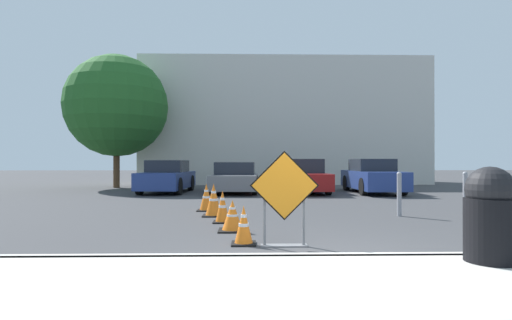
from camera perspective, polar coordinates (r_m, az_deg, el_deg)
ground_plane at (r=15.24m, az=2.91°, el=-5.30°), size 96.00×96.00×0.00m
sidewalk_strip at (r=4.39m, az=14.11°, el=-17.00°), size 29.95×2.16×0.14m
curb_lip at (r=5.41m, az=10.97°, el=-13.80°), size 29.95×0.20×0.14m
road_closed_sign at (r=6.30m, az=4.07°, el=-4.85°), size 1.09×0.20×1.51m
traffic_cone_nearest at (r=6.53m, az=-1.77°, el=-9.35°), size 0.40×0.40×0.63m
traffic_cone_second at (r=7.77m, az=-3.38°, el=-8.00°), size 0.54×0.54×0.60m
traffic_cone_third at (r=8.86m, az=-4.80°, el=-6.69°), size 0.41×0.41×0.71m
traffic_cone_fourth at (r=9.90m, az=-6.07°, el=-5.73°), size 0.53×0.53×0.80m
traffic_cone_fifth at (r=11.01m, az=-7.10°, el=-5.35°), size 0.49×0.49×0.74m
parked_car_nearest at (r=17.81m, az=-12.56°, el=-2.43°), size 1.97×4.16×1.40m
parked_car_second at (r=17.44m, az=-2.98°, el=-2.61°), size 2.07×4.41×1.32m
parked_car_third at (r=17.60m, az=6.73°, el=-2.42°), size 1.84×4.61×1.46m
parked_car_fourth at (r=17.99m, az=16.26°, el=-2.32°), size 1.83×4.58×1.46m
trash_bin at (r=5.57m, az=30.46°, el=-6.66°), size 0.59×0.59×1.14m
bollard_nearest at (r=10.43m, az=19.78°, el=-4.44°), size 0.12×0.12×1.09m
bollard_second at (r=11.12m, az=27.71°, el=-4.15°), size 0.12×0.12×1.10m
building_facade_backdrop at (r=25.70m, az=3.87°, el=5.19°), size 17.27×5.00×7.56m
street_tree_behind_lot at (r=22.02m, az=-19.29°, el=7.30°), size 5.24×5.24×6.85m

